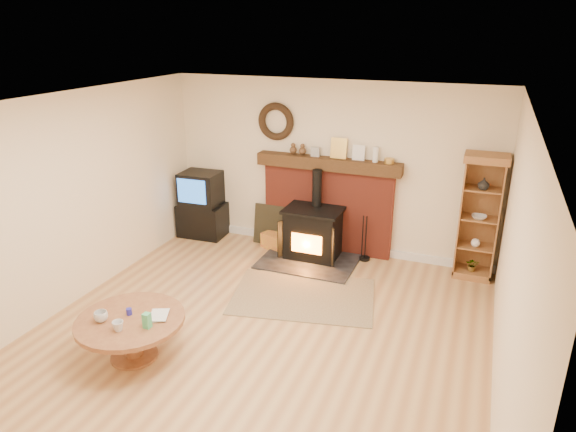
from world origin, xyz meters
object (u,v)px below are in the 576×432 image
at_px(wood_stove, 312,234).
at_px(coffee_table, 130,326).
at_px(curio_cabinet, 479,217).
at_px(tv_unit, 202,206).

height_order(wood_stove, coffee_table, wood_stove).
bearing_deg(curio_cabinet, coffee_table, -134.31).
distance_m(wood_stove, curio_cabinet, 2.35).
bearing_deg(tv_unit, coffee_table, -72.20).
distance_m(tv_unit, curio_cabinet, 4.29).
distance_m(tv_unit, coffee_table, 3.40).
height_order(tv_unit, curio_cabinet, curio_cabinet).
relative_size(wood_stove, coffee_table, 1.25).
relative_size(tv_unit, coffee_table, 0.97).
bearing_deg(coffee_table, curio_cabinet, 45.69).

